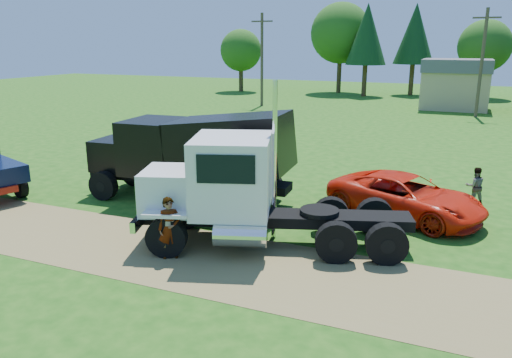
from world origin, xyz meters
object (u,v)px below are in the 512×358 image
at_px(white_semi_tractor, 235,191).
at_px(spectator_a, 170,228).
at_px(orange_pickup, 405,197).
at_px(black_dump_truck, 194,151).

xyz_separation_m(white_semi_tractor, spectator_a, (-1.32, -1.77, -0.81)).
relative_size(orange_pickup, spectator_a, 3.00).
distance_m(orange_pickup, spectator_a, 8.84).
bearing_deg(orange_pickup, spectator_a, 157.89).
relative_size(black_dump_truck, spectator_a, 4.60).
bearing_deg(spectator_a, white_semi_tractor, 16.93).
relative_size(white_semi_tractor, spectator_a, 4.58).
xyz_separation_m(orange_pickup, spectator_a, (-6.01, -6.47, 0.16)).
bearing_deg(spectator_a, orange_pickup, 10.77).
xyz_separation_m(black_dump_truck, orange_pickup, (8.11, 1.25, -1.27)).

